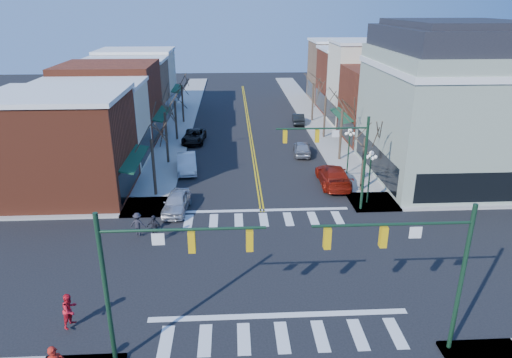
{
  "coord_description": "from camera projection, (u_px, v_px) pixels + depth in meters",
  "views": [
    {
      "loc": [
        -2.16,
        -23.3,
        14.62
      ],
      "look_at": [
        -0.5,
        7.13,
        2.8
      ],
      "focal_mm": 32.0,
      "sensor_mm": 36.0,
      "label": 1
    }
  ],
  "objects": [
    {
      "name": "bldg_left_stucco_b",
      "position": [
        138.0,
        81.0,
        65.31
      ],
      "size": [
        10.0,
        8.0,
        8.2
      ],
      "primitive_type": "cube",
      "color": "beige",
      "rests_on": "ground"
    },
    {
      "name": "bldg_right_stucco",
      "position": [
        372.0,
        84.0,
        57.25
      ],
      "size": [
        10.0,
        7.0,
        10.0
      ],
      "primitive_type": "cube",
      "color": "beige",
      "rests_on": "ground"
    },
    {
      "name": "tree_right_c",
      "position": [
        325.0,
        118.0,
        51.78
      ],
      "size": [
        0.24,
        0.24,
        4.83
      ],
      "primitive_type": "cylinder",
      "color": "#382B21",
      "rests_on": "ground"
    },
    {
      "name": "car_left_near",
      "position": [
        176.0,
        202.0,
        33.95
      ],
      "size": [
        2.11,
        4.42,
        1.46
      ],
      "primitive_type": "imported",
      "rotation": [
        0.0,
        0.0,
        -0.09
      ],
      "color": "silver",
      "rests_on": "ground"
    },
    {
      "name": "car_left_mid",
      "position": [
        187.0,
        163.0,
        42.08
      ],
      "size": [
        2.22,
        5.02,
        1.6
      ],
      "primitive_type": "imported",
      "rotation": [
        0.0,
        0.0,
        0.11
      ],
      "color": "silver",
      "rests_on": "ground"
    },
    {
      "name": "traffic_mast_near_right",
      "position": [
        422.0,
        260.0,
        18.78
      ],
      "size": [
        6.6,
        0.28,
        7.2
      ],
      "color": "#14331E",
      "rests_on": "ground"
    },
    {
      "name": "pedestrian_red_b",
      "position": [
        70.0,
        310.0,
        21.59
      ],
      "size": [
        0.93,
        1.04,
        1.75
      ],
      "primitive_type": "imported",
      "rotation": [
        0.0,
        0.0,
        1.19
      ],
      "color": "red",
      "rests_on": "sidewalk_left"
    },
    {
      "name": "tree_left_d",
      "position": [
        183.0,
        104.0,
        58.36
      ],
      "size": [
        0.24,
        0.24,
        4.9
      ],
      "primitive_type": "cylinder",
      "color": "#382B21",
      "rests_on": "ground"
    },
    {
      "name": "tree_left_b",
      "position": [
        167.0,
        138.0,
        43.44
      ],
      "size": [
        0.24,
        0.24,
        5.04
      ],
      "primitive_type": "cylinder",
      "color": "#382B21",
      "rests_on": "ground"
    },
    {
      "name": "bldg_left_tan",
      "position": [
        127.0,
        92.0,
        58.17
      ],
      "size": [
        10.0,
        7.5,
        7.8
      ],
      "primitive_type": "cube",
      "color": "#936F51",
      "rests_on": "ground"
    },
    {
      "name": "lamppost_corner",
      "position": [
        370.0,
        168.0,
        34.35
      ],
      "size": [
        0.36,
        0.36,
        4.33
      ],
      "color": "#14331E",
      "rests_on": "ground"
    },
    {
      "name": "traffic_mast_far_right",
      "position": [
        340.0,
        151.0,
        32.56
      ],
      "size": [
        6.6,
        0.28,
        7.2
      ],
      "color": "#14331E",
      "rests_on": "ground"
    },
    {
      "name": "bldg_left_stucco_a",
      "position": [
        91.0,
        126.0,
        43.1
      ],
      "size": [
        10.0,
        7.0,
        7.5
      ],
      "primitive_type": "cube",
      "color": "beige",
      "rests_on": "ground"
    },
    {
      "name": "bldg_right_brick_b",
      "position": [
        356.0,
        81.0,
        64.51
      ],
      "size": [
        10.0,
        8.0,
        8.5
      ],
      "primitive_type": "cube",
      "color": "maroon",
      "rests_on": "ground"
    },
    {
      "name": "pedestrian_dark_b",
      "position": [
        138.0,
        224.0,
        30.17
      ],
      "size": [
        1.09,
        0.72,
        1.58
      ],
      "primitive_type": "imported",
      "rotation": [
        0.0,
        0.0,
        3.0
      ],
      "color": "#222029",
      "rests_on": "sidewalk_left"
    },
    {
      "name": "tree_left_a",
      "position": [
        154.0,
        168.0,
        36.04
      ],
      "size": [
        0.24,
        0.24,
        4.76
      ],
      "primitive_type": "cylinder",
      "color": "#382B21",
      "rests_on": "ground"
    },
    {
      "name": "car_left_far",
      "position": [
        194.0,
        136.0,
        50.78
      ],
      "size": [
        2.63,
        5.13,
        1.39
      ],
      "primitive_type": "imported",
      "rotation": [
        0.0,
        0.0,
        -0.07
      ],
      "color": "black",
      "rests_on": "ground"
    },
    {
      "name": "lamppost_midblock",
      "position": [
        349.0,
        143.0,
        40.4
      ],
      "size": [
        0.36,
        0.36,
        4.33
      ],
      "color": "#14331E",
      "rests_on": "ground"
    },
    {
      "name": "victorian_corner",
      "position": [
        449.0,
        102.0,
        39.02
      ],
      "size": [
        12.25,
        14.25,
        13.3
      ],
      "color": "#929F8A",
      "rests_on": "ground"
    },
    {
      "name": "bldg_right_brick_a",
      "position": [
        391.0,
        105.0,
        50.4
      ],
      "size": [
        10.0,
        8.5,
        8.0
      ],
      "primitive_type": "cube",
      "color": "maroon",
      "rests_on": "ground"
    },
    {
      "name": "pedestrian_dark_a",
      "position": [
        154.0,
        228.0,
        29.38
      ],
      "size": [
        1.14,
        0.77,
        1.8
      ],
      "primitive_type": "imported",
      "rotation": [
        0.0,
        0.0,
        -0.34
      ],
      "color": "black",
      "rests_on": "sidewalk_left"
    },
    {
      "name": "tree_right_a",
      "position": [
        363.0,
        165.0,
        36.92
      ],
      "size": [
        0.24,
        0.24,
        4.62
      ],
      "primitive_type": "cylinder",
      "color": "#382B21",
      "rests_on": "ground"
    },
    {
      "name": "car_right_mid",
      "position": [
        302.0,
        148.0,
        46.62
      ],
      "size": [
        2.05,
        4.31,
        1.42
      ],
      "primitive_type": "imported",
      "rotation": [
        0.0,
        0.0,
        3.05
      ],
      "color": "#A6A6AA",
      "rests_on": "ground"
    },
    {
      "name": "sidewalk_left",
      "position": [
        166.0,
        159.0,
        45.24
      ],
      "size": [
        3.5,
        70.0,
        0.15
      ],
      "primitive_type": "cube",
      "color": "#9E9B93",
      "rests_on": "ground"
    },
    {
      "name": "tree_right_b",
      "position": [
        341.0,
        135.0,
        44.27
      ],
      "size": [
        0.24,
        0.24,
        5.18
      ],
      "primitive_type": "cylinder",
      "color": "#382B21",
      "rests_on": "ground"
    },
    {
      "name": "sidewalk_right",
      "position": [
        340.0,
        156.0,
        46.12
      ],
      "size": [
        3.5,
        70.0,
        0.15
      ],
      "primitive_type": "cube",
      "color": "#9E9B93",
      "rests_on": "ground"
    },
    {
      "name": "bldg_left_brick_b",
      "position": [
        111.0,
        103.0,
        50.37
      ],
      "size": [
        10.0,
        9.0,
        8.5
      ],
      "primitive_type": "cube",
      "color": "maroon",
      "rests_on": "ground"
    },
    {
      "name": "bldg_right_tan",
      "position": [
        343.0,
        71.0,
        71.86
      ],
      "size": [
        10.0,
        8.0,
        9.0
      ],
      "primitive_type": "cube",
      "color": "#936F51",
      "rests_on": "ground"
    },
    {
      "name": "ground",
      "position": [
        271.0,
        266.0,
        27.09
      ],
      "size": [
        160.0,
        160.0,
        0.0
      ],
      "primitive_type": "plane",
      "color": "black",
      "rests_on": "ground"
    },
    {
      "name": "tree_right_d",
      "position": [
        313.0,
        103.0,
        59.2
      ],
      "size": [
        0.24,
        0.24,
        4.97
      ],
      "primitive_type": "cylinder",
      "color": "#382B21",
      "rests_on": "ground"
    },
    {
      "name": "car_right_far",
      "position": [
        298.0,
        119.0,
        58.63
      ],
      "size": [
        1.7,
        4.14,
        1.33
      ],
      "primitive_type": "imported",
      "rotation": [
        0.0,
        0.0,
        3.07
      ],
      "color": "black",
      "rests_on": "ground"
    },
    {
      "name": "tree_left_c",
      "position": [
        176.0,
        121.0,
        50.97
      ],
      "size": [
        0.24,
        0.24,
        4.55
      ],
      "primitive_type": "cylinder",
      "color": "#382B21",
      "rests_on": "ground"
    },
    {
      "name": "traffic_mast_near_left",
      "position": [
        150.0,
        268.0,
        18.22
      ],
      "size": [
        6.6,
        0.28,
        7.2
      ],
      "color": "#14331E",
      "rests_on": "ground"
    },
    {
      "name": "bldg_left_brick_a",
      "position": [
        62.0,
        147.0,
        35.79
      ],
      "size": [
        10.0,
        8.5,
        8.0
      ],
      "primitive_type": "cube",
      "color": "maroon",
      "rests_on": "ground"
    },
    {
      "name": "car_right_near",
      "position": [
        333.0,
        176.0,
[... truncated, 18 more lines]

